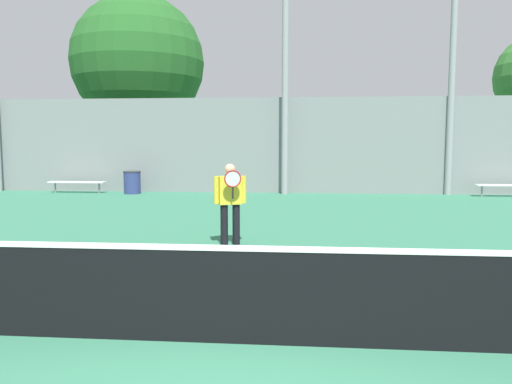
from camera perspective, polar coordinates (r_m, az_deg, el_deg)
name	(u,v)px	position (r m, az deg, el deg)	size (l,w,h in m)	color
ground_plane	(243,344)	(4.98, -1.54, -16.93)	(100.00, 100.00, 0.00)	#337556
tennis_net	(242,294)	(4.81, -1.56, -11.61)	(12.45, 0.09, 0.95)	#195128
tennis_player	(230,199)	(9.28, -2.97, -0.80)	(0.59, 0.49, 1.52)	black
bench_courtside_near	(77,183)	(19.98, -19.78, 1.03)	(2.15, 0.40, 0.42)	white
bench_courtside_far	(508,186)	(19.54, 26.86, 0.65)	(2.20, 0.40, 0.42)	white
light_pole_near_left	(286,1)	(18.99, 3.42, 20.98)	(0.90, 0.60, 11.97)	#939399
light_pole_far_right	(453,39)	(19.75, 21.63, 15.98)	(0.90, 0.60, 9.23)	#939399
trash_bin	(132,182)	(19.05, -13.97, 1.08)	(0.64, 0.64, 0.84)	navy
back_fence	(286,145)	(18.75, 3.42, 5.33)	(24.91, 0.06, 3.56)	gray
tree_green_tall	(138,62)	(25.88, -13.34, 14.22)	(6.46, 6.46, 9.03)	brown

